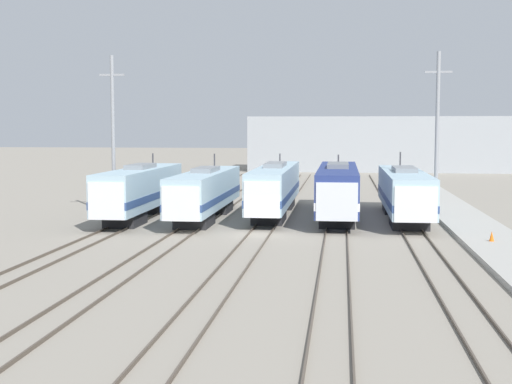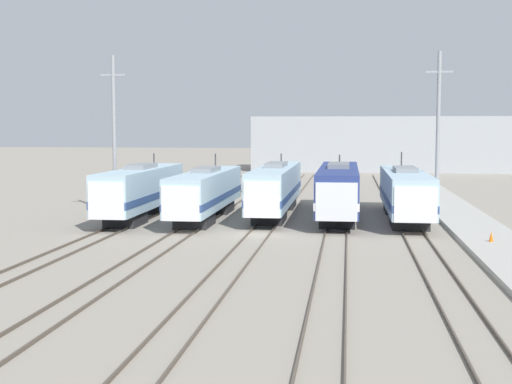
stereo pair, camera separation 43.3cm
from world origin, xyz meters
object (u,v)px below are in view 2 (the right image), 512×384
(locomotive_center_right, at_px, (338,190))
(traffic_cone, at_px, (491,236))
(catenary_tower_right, at_px, (438,134))
(locomotive_far_left, at_px, (140,191))
(locomotive_far_right, at_px, (405,193))
(catenary_tower_left, at_px, (114,134))
(locomotive_center, at_px, (275,188))
(locomotive_center_left, at_px, (205,193))

(locomotive_center_right, height_order, traffic_cone, locomotive_center_right)
(locomotive_center_right, distance_m, catenary_tower_right, 8.70)
(locomotive_far_left, distance_m, locomotive_far_right, 20.52)
(locomotive_center_right, xyz_separation_m, catenary_tower_right, (7.45, -0.89, 4.41))
(locomotive_center_right, xyz_separation_m, traffic_cone, (9.29, -12.57, -1.60))
(locomotive_far_left, relative_size, catenary_tower_left, 1.30)
(locomotive_far_right, bearing_deg, catenary_tower_left, -179.91)
(locomotive_far_left, height_order, catenary_tower_left, catenary_tower_left)
(catenary_tower_left, bearing_deg, locomotive_center, 8.96)
(locomotive_center, relative_size, traffic_cone, 32.21)
(catenary_tower_right, bearing_deg, locomotive_far_right, 179.14)
(locomotive_center_right, bearing_deg, locomotive_center, 167.55)
(catenary_tower_left, distance_m, catenary_tower_right, 25.38)
(locomotive_center_right, relative_size, locomotive_far_right, 1.07)
(locomotive_center_right, bearing_deg, catenary_tower_right, -6.84)
(catenary_tower_left, bearing_deg, locomotive_center_left, -11.37)
(locomotive_center_left, height_order, catenary_tower_left, catenary_tower_left)
(locomotive_center_right, bearing_deg, locomotive_center_left, -166.55)
(locomotive_center_left, distance_m, locomotive_center_right, 10.51)
(locomotive_center, distance_m, locomotive_center_right, 5.23)
(catenary_tower_left, bearing_deg, locomotive_far_right, 0.09)
(traffic_cone, bearing_deg, locomotive_center, 136.43)
(locomotive_center_right, relative_size, catenary_tower_right, 1.53)
(catenary_tower_left, height_order, catenary_tower_right, same)
(catenary_tower_left, bearing_deg, locomotive_far_left, -34.64)
(locomotive_far_right, bearing_deg, traffic_cone, -70.34)
(locomotive_center_right, distance_m, traffic_cone, 15.72)
(locomotive_center, height_order, traffic_cone, locomotive_center)
(locomotive_center_left, xyz_separation_m, traffic_cone, (19.51, -10.13, -1.47))
(locomotive_center_left, distance_m, traffic_cone, 22.03)
(locomotive_far_right, bearing_deg, locomotive_center_right, 170.46)
(locomotive_center_left, bearing_deg, locomotive_far_left, -177.21)
(locomotive_far_right, distance_m, catenary_tower_right, 5.09)
(locomotive_far_left, distance_m, catenary_tower_left, 5.44)
(catenary_tower_right, height_order, traffic_cone, catenary_tower_right)
(locomotive_far_left, height_order, catenary_tower_right, catenary_tower_right)
(locomotive_far_left, height_order, traffic_cone, locomotive_far_left)
(catenary_tower_right, bearing_deg, traffic_cone, -81.03)
(locomotive_center, xyz_separation_m, catenary_tower_right, (12.56, -2.02, 4.43))
(locomotive_center_left, distance_m, catenary_tower_right, 18.31)
(locomotive_center_left, relative_size, locomotive_center_right, 0.89)
(locomotive_far_left, xyz_separation_m, traffic_cone, (24.62, -9.88, -1.58))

